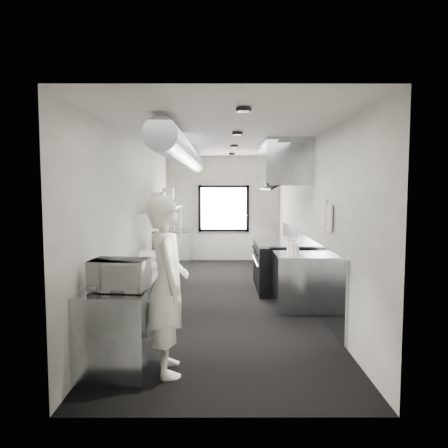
{
  "coord_description": "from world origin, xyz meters",
  "views": [
    {
      "loc": [
        -0.01,
        -7.54,
        1.97
      ],
      "look_at": [
        0.0,
        -0.2,
        1.34
      ],
      "focal_mm": 34.55,
      "sensor_mm": 36.0,
      "label": 1
    }
  ],
  "objects_px": {
    "small_plate": "(148,263)",
    "squeeze_bottle_d": "(289,248)",
    "line_cook": "(168,285)",
    "plate_stack_b": "(159,200)",
    "prep_counter": "(155,279)",
    "squeeze_bottle_c": "(294,249)",
    "exhaust_hood": "(282,165)",
    "squeeze_bottle_b": "(292,250)",
    "deli_tub_b": "(115,273)",
    "squeeze_bottle_e": "(291,246)",
    "plate_stack_a": "(157,202)",
    "knife_block": "(154,238)",
    "deli_tub_a": "(104,280)",
    "pass_shelf": "(164,209)",
    "far_work_table": "(178,248)",
    "plate_stack_c": "(165,199)",
    "cutting_board": "(154,254)",
    "plate_stack_d": "(168,197)",
    "squeeze_bottle_a": "(297,252)",
    "bottle_station": "(295,282)",
    "range": "(277,265)",
    "microwave": "(119,275)"
  },
  "relations": [
    {
      "from": "bottle_station",
      "to": "small_plate",
      "type": "xyz_separation_m",
      "value": [
        -2.21,
        -0.88,
        0.46
      ]
    },
    {
      "from": "squeeze_bottle_d",
      "to": "squeeze_bottle_e",
      "type": "xyz_separation_m",
      "value": [
        0.07,
        0.18,
        -0.0
      ]
    },
    {
      "from": "knife_block",
      "to": "squeeze_bottle_b",
      "type": "xyz_separation_m",
      "value": [
        2.37,
        -1.39,
        -0.02
      ]
    },
    {
      "from": "plate_stack_b",
      "to": "squeeze_bottle_c",
      "type": "xyz_separation_m",
      "value": [
        2.35,
        -1.23,
        -0.74
      ]
    },
    {
      "from": "bottle_station",
      "to": "cutting_board",
      "type": "xyz_separation_m",
      "value": [
        -2.26,
        -0.03,
        0.46
      ]
    },
    {
      "from": "prep_counter",
      "to": "knife_block",
      "type": "xyz_separation_m",
      "value": [
        -0.15,
        1.0,
        0.57
      ]
    },
    {
      "from": "exhaust_hood",
      "to": "squeeze_bottle_a",
      "type": "bearing_deg",
      "value": -89.24
    },
    {
      "from": "exhaust_hood",
      "to": "deli_tub_b",
      "type": "height_order",
      "value": "exhaust_hood"
    },
    {
      "from": "deli_tub_a",
      "to": "plate_stack_b",
      "type": "distance_m",
      "value": 3.49
    },
    {
      "from": "plate_stack_a",
      "to": "squeeze_bottle_d",
      "type": "distance_m",
      "value": 2.44
    },
    {
      "from": "pass_shelf",
      "to": "small_plate",
      "type": "bearing_deg",
      "value": -87.16
    },
    {
      "from": "deli_tub_a",
      "to": "squeeze_bottle_b",
      "type": "distance_m",
      "value": 3.09
    },
    {
      "from": "small_plate",
      "to": "squeeze_bottle_d",
      "type": "distance_m",
      "value": 2.37
    },
    {
      "from": "exhaust_hood",
      "to": "plate_stack_a",
      "type": "relative_size",
      "value": 7.76
    },
    {
      "from": "plate_stack_c",
      "to": "squeeze_bottle_d",
      "type": "xyz_separation_m",
      "value": [
        2.26,
        -1.73,
        -0.74
      ]
    },
    {
      "from": "deli_tub_b",
      "to": "plate_stack_a",
      "type": "distance_m",
      "value": 2.7
    },
    {
      "from": "squeeze_bottle_a",
      "to": "squeeze_bottle_d",
      "type": "height_order",
      "value": "squeeze_bottle_a"
    },
    {
      "from": "squeeze_bottle_e",
      "to": "knife_block",
      "type": "bearing_deg",
      "value": 160.68
    },
    {
      "from": "far_work_table",
      "to": "plate_stack_d",
      "type": "distance_m",
      "value": 1.94
    },
    {
      "from": "deli_tub_a",
      "to": "plate_stack_d",
      "type": "relative_size",
      "value": 0.35
    },
    {
      "from": "plate_stack_b",
      "to": "squeeze_bottle_d",
      "type": "relative_size",
      "value": 1.84
    },
    {
      "from": "pass_shelf",
      "to": "line_cook",
      "type": "bearing_deg",
      "value": -81.74
    },
    {
      "from": "squeeze_bottle_d",
      "to": "line_cook",
      "type": "bearing_deg",
      "value": -123.3
    },
    {
      "from": "cutting_board",
      "to": "pass_shelf",
      "type": "bearing_deg",
      "value": 92.62
    },
    {
      "from": "prep_counter",
      "to": "microwave",
      "type": "xyz_separation_m",
      "value": [
        0.05,
        -2.61,
        0.61
      ]
    },
    {
      "from": "range",
      "to": "squeeze_bottle_e",
      "type": "distance_m",
      "value": 1.18
    },
    {
      "from": "knife_block",
      "to": "plate_stack_d",
      "type": "relative_size",
      "value": 0.61
    },
    {
      "from": "deli_tub_a",
      "to": "plate_stack_d",
      "type": "distance_m",
      "value": 4.67
    },
    {
      "from": "range",
      "to": "squeeze_bottle_c",
      "type": "relative_size",
      "value": 9.99
    },
    {
      "from": "squeeze_bottle_b",
      "to": "pass_shelf",
      "type": "bearing_deg",
      "value": 140.16
    },
    {
      "from": "deli_tub_b",
      "to": "plate_stack_a",
      "type": "height_order",
      "value": "plate_stack_a"
    },
    {
      "from": "small_plate",
      "to": "plate_stack_c",
      "type": "bearing_deg",
      "value": 92.8
    },
    {
      "from": "squeeze_bottle_b",
      "to": "squeeze_bottle_d",
      "type": "xyz_separation_m",
      "value": [
        -0.01,
        0.35,
        -0.02
      ]
    },
    {
      "from": "cutting_board",
      "to": "line_cook",
      "type": "bearing_deg",
      "value": -77.66
    },
    {
      "from": "exhaust_hood",
      "to": "small_plate",
      "type": "relative_size",
      "value": 11.08
    },
    {
      "from": "line_cook",
      "to": "plate_stack_b",
      "type": "bearing_deg",
      "value": -2.92
    },
    {
      "from": "squeeze_bottle_d",
      "to": "knife_block",
      "type": "bearing_deg",
      "value": 156.3
    },
    {
      "from": "prep_counter",
      "to": "deli_tub_a",
      "type": "xyz_separation_m",
      "value": [
        -0.18,
        -2.32,
        0.5
      ]
    },
    {
      "from": "line_cook",
      "to": "squeeze_bottle_d",
      "type": "distance_m",
      "value": 3.03
    },
    {
      "from": "squeeze_bottle_b",
      "to": "bottle_station",
      "type": "bearing_deg",
      "value": 66.61
    },
    {
      "from": "pass_shelf",
      "to": "far_work_table",
      "type": "relative_size",
      "value": 2.5
    },
    {
      "from": "small_plate",
      "to": "squeeze_bottle_d",
      "type": "bearing_deg",
      "value": 26.19
    },
    {
      "from": "deli_tub_a",
      "to": "squeeze_bottle_c",
      "type": "relative_size",
      "value": 0.83
    },
    {
      "from": "plate_stack_c",
      "to": "squeeze_bottle_e",
      "type": "relative_size",
      "value": 1.9
    },
    {
      "from": "line_cook",
      "to": "squeeze_bottle_e",
      "type": "height_order",
      "value": "line_cook"
    },
    {
      "from": "prep_counter",
      "to": "squeeze_bottle_c",
      "type": "xyz_separation_m",
      "value": [
        2.28,
        -0.16,
        0.53
      ]
    },
    {
      "from": "exhaust_hood",
      "to": "plate_stack_b",
      "type": "distance_m",
      "value": 2.42
    },
    {
      "from": "line_cook",
      "to": "knife_block",
      "type": "distance_m",
      "value": 3.64
    },
    {
      "from": "range",
      "to": "plate_stack_a",
      "type": "relative_size",
      "value": 5.64
    },
    {
      "from": "pass_shelf",
      "to": "prep_counter",
      "type": "bearing_deg",
      "value": -88.44
    }
  ]
}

